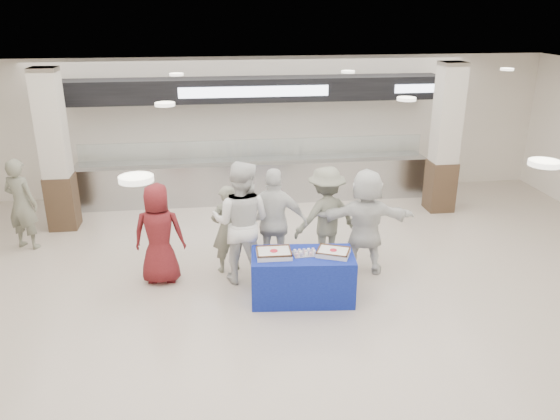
{
  "coord_description": "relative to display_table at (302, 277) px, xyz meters",
  "views": [
    {
      "loc": [
        -0.99,
        -6.66,
        4.29
      ],
      "look_at": [
        0.1,
        1.6,
        1.14
      ],
      "focal_mm": 35.0,
      "sensor_mm": 36.0,
      "label": 1
    }
  ],
  "objects": [
    {
      "name": "civilian_maroon",
      "position": [
        -2.19,
        0.88,
        0.46
      ],
      "size": [
        0.86,
        0.6,
        1.67
      ],
      "primitive_type": "imported",
      "rotation": [
        0.0,
        0.0,
        3.06
      ],
      "color": "maroon",
      "rests_on": "ground"
    },
    {
      "name": "display_table",
      "position": [
        0.0,
        0.0,
        0.0
      ],
      "size": [
        1.62,
        0.92,
        0.75
      ],
      "primitive_type": "cube",
      "rotation": [
        0.0,
        0.0,
        -0.09
      ],
      "color": "#162998",
      "rests_on": "ground"
    },
    {
      "name": "column_left",
      "position": [
        -4.33,
        3.51,
        1.15
      ],
      "size": [
        0.55,
        0.55,
        3.2
      ],
      "color": "#3A281A",
      "rests_on": "ground"
    },
    {
      "name": "soldier_bg",
      "position": [
        -4.79,
        2.57,
        0.49
      ],
      "size": [
        0.74,
        0.62,
        1.72
      ],
      "primitive_type": "imported",
      "rotation": [
        0.0,
        0.0,
        2.76
      ],
      "color": "slate",
      "rests_on": "ground"
    },
    {
      "name": "sheet_cake_left",
      "position": [
        -0.44,
        0.01,
        0.43
      ],
      "size": [
        0.53,
        0.42,
        0.11
      ],
      "color": "white",
      "rests_on": "display_table"
    },
    {
      "name": "column_right",
      "position": [
        3.67,
        3.51,
        1.15
      ],
      "size": [
        0.55,
        0.55,
        3.2
      ],
      "color": "#3A281A",
      "rests_on": "ground"
    },
    {
      "name": "cupcake_tray",
      "position": [
        0.04,
        0.01,
        0.4
      ],
      "size": [
        0.37,
        0.29,
        0.06
      ],
      "color": "#BCBCC2",
      "rests_on": "display_table"
    },
    {
      "name": "soldier_a",
      "position": [
        -1.1,
        1.12,
        0.39
      ],
      "size": [
        0.65,
        0.54,
        1.52
      ],
      "primitive_type": "imported",
      "rotation": [
        0.0,
        0.0,
        3.51
      ],
      "color": "slate",
      "rests_on": "ground"
    },
    {
      "name": "sheet_cake_right",
      "position": [
        0.45,
        -0.07,
        0.42
      ],
      "size": [
        0.58,
        0.52,
        0.1
      ],
      "color": "white",
      "rests_on": "display_table"
    },
    {
      "name": "chef_short",
      "position": [
        -0.31,
        0.92,
        0.55
      ],
      "size": [
        1.15,
        0.69,
        1.84
      ],
      "primitive_type": "imported",
      "rotation": [
        0.0,
        0.0,
        2.91
      ],
      "color": "white",
      "rests_on": "ground"
    },
    {
      "name": "soldier_b",
      "position": [
        0.6,
        1.17,
        0.51
      ],
      "size": [
        1.28,
        0.96,
        1.76
      ],
      "primitive_type": "imported",
      "rotation": [
        0.0,
        0.0,
        3.44
      ],
      "color": "slate",
      "rests_on": "ground"
    },
    {
      "name": "ground",
      "position": [
        -0.33,
        -0.69,
        -0.38
      ],
      "size": [
        14.0,
        14.0,
        0.0
      ],
      "primitive_type": "plane",
      "color": "beige",
      "rests_on": "ground"
    },
    {
      "name": "serving_line",
      "position": [
        -0.32,
        4.7,
        0.78
      ],
      "size": [
        8.7,
        0.85,
        2.8
      ],
      "color": "#ADAFB4",
      "rests_on": "ground"
    },
    {
      "name": "chef_tall",
      "position": [
        -0.87,
        0.75,
        0.64
      ],
      "size": [
        1.18,
        1.05,
        2.03
      ],
      "primitive_type": "imported",
      "rotation": [
        0.0,
        0.0,
        2.81
      ],
      "color": "white",
      "rests_on": "ground"
    },
    {
      "name": "civilian_white",
      "position": [
        1.19,
        0.78,
        0.53
      ],
      "size": [
        1.74,
        0.75,
        1.82
      ],
      "primitive_type": "imported",
      "rotation": [
        0.0,
        0.0,
        3.02
      ],
      "color": "white",
      "rests_on": "ground"
    }
  ]
}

